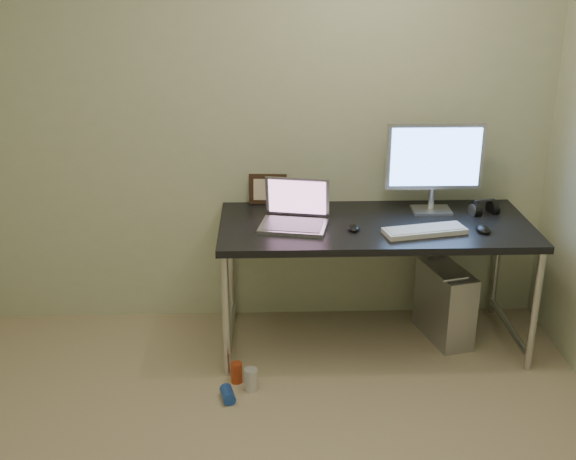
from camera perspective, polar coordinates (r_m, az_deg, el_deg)
The scene contains 16 objects.
wall_back at distance 4.23m, azimuth -2.64°, elevation 8.63°, with size 3.50×0.02×2.50m, color beige.
desk at distance 4.08m, azimuth 6.87°, elevation -0.40°, with size 1.74×0.76×0.75m.
tower_computer at distance 4.39m, azimuth 12.27°, elevation -5.66°, with size 0.29×0.46×0.47m.
cable_a at distance 4.56m, azimuth 10.98°, elevation -2.05°, with size 0.01×0.01×0.70m, color black.
cable_b at distance 4.57m, azimuth 12.12°, elevation -2.35°, with size 0.01×0.01×0.72m, color black.
can_red at distance 3.95m, azimuth -4.09°, elevation -11.17°, with size 0.06×0.06×0.11m, color #B13F1B.
can_white at distance 3.88m, azimuth -2.95°, elevation -11.72°, with size 0.07×0.07×0.13m, color silver.
can_blue at distance 3.83m, azimuth -4.79°, elevation -12.83°, with size 0.06×0.06×0.12m, color #1E45AD.
laptop at distance 3.99m, azimuth 0.54°, elevation 1.22°, with size 0.41×0.36×0.25m.
monitor at distance 4.20m, azimuth 11.52°, elevation 5.40°, with size 0.56×0.16×0.52m.
keyboard at distance 3.95m, azimuth 10.74°, elevation -0.07°, with size 0.44×0.14×0.03m, color silver.
mouse_right at distance 4.04m, azimuth 15.18°, elevation 0.16°, with size 0.07×0.12×0.04m, color black.
mouse_left at distance 3.94m, azimuth 5.20°, elevation 0.28°, with size 0.07×0.11×0.04m, color black.
headphones at distance 4.32m, azimuth 15.24°, elevation 1.63°, with size 0.18×0.10×0.11m.
picture_frame at distance 4.32m, azimuth -1.60°, elevation 3.25°, with size 0.23×0.03×0.18m, color black.
webcam at distance 4.27m, azimuth 1.54°, elevation 3.14°, with size 0.05×0.04×0.13m.
Camera 1 is at (0.06, -2.38, 2.17)m, focal length 45.00 mm.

